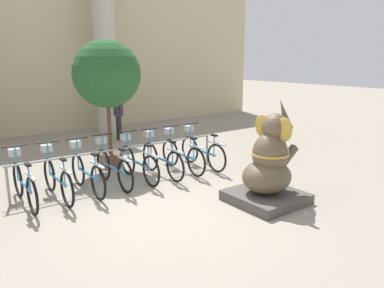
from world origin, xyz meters
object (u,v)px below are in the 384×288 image
(bicycle_3, at_px, (113,167))
(bicycle_4, at_px, (138,162))
(bicycle_0, at_px, (24,183))
(bicycle_5, at_px, (161,158))
(bicycle_1, at_px, (57,178))
(bicycle_7, at_px, (202,151))
(potted_tree, at_px, (107,76))
(elephant_statue, at_px, (269,168))
(person_pedestrian, at_px, (118,110))
(bicycle_6, at_px, (182,154))
(bicycle_2, at_px, (87,172))

(bicycle_3, distance_m, bicycle_4, 0.59)
(bicycle_0, xyz_separation_m, bicycle_3, (1.78, 0.03, 0.00))
(bicycle_5, bearing_deg, bicycle_1, -179.31)
(bicycle_7, bearing_deg, potted_tree, 141.41)
(elephant_statue, bearing_deg, bicycle_7, 80.64)
(person_pedestrian, height_order, potted_tree, potted_tree)
(bicycle_1, height_order, bicycle_5, same)
(bicycle_6, xyz_separation_m, potted_tree, (-1.19, 1.41, 1.81))
(bicycle_4, relative_size, bicycle_7, 1.00)
(bicycle_0, distance_m, bicycle_7, 4.15)
(bicycle_0, bearing_deg, bicycle_3, 0.95)
(bicycle_3, distance_m, person_pedestrian, 4.59)
(bicycle_2, xyz_separation_m, bicycle_6, (2.37, 0.05, 0.00))
(bicycle_3, distance_m, bicycle_5, 1.19)
(bicycle_0, height_order, bicycle_3, same)
(bicycle_1, distance_m, elephant_statue, 4.04)
(bicycle_3, height_order, bicycle_5, same)
(bicycle_6, distance_m, person_pedestrian, 4.10)
(bicycle_5, relative_size, potted_tree, 0.57)
(bicycle_5, distance_m, bicycle_6, 0.59)
(bicycle_1, height_order, person_pedestrian, person_pedestrian)
(bicycle_0, distance_m, potted_tree, 3.31)
(person_pedestrian, bearing_deg, bicycle_6, -94.44)
(bicycle_0, bearing_deg, potted_tree, 31.18)
(bicycle_2, relative_size, bicycle_4, 1.00)
(bicycle_4, distance_m, bicycle_5, 0.59)
(bicycle_7, relative_size, elephant_statue, 0.90)
(bicycle_0, relative_size, person_pedestrian, 1.06)
(bicycle_6, bearing_deg, bicycle_7, -1.60)
(bicycle_2, xyz_separation_m, bicycle_7, (2.97, 0.03, 0.00))
(bicycle_1, distance_m, bicycle_7, 3.56)
(bicycle_3, xyz_separation_m, bicycle_4, (0.59, -0.00, 0.00))
(bicycle_7, distance_m, person_pedestrian, 4.11)
(bicycle_2, relative_size, bicycle_5, 1.00)
(bicycle_1, height_order, bicycle_6, same)
(bicycle_3, bearing_deg, bicycle_4, -0.28)
(bicycle_1, xyz_separation_m, elephant_statue, (3.13, -2.54, 0.25))
(person_pedestrian, bearing_deg, bicycle_7, -86.07)
(bicycle_5, bearing_deg, person_pedestrian, 77.43)
(bicycle_3, distance_m, bicycle_6, 1.78)
(bicycle_6, bearing_deg, potted_tree, 130.23)
(person_pedestrian, bearing_deg, potted_tree, -119.67)
(bicycle_4, xyz_separation_m, bicycle_5, (0.59, -0.02, 0.00))
(bicycle_7, xyz_separation_m, person_pedestrian, (-0.28, 4.06, 0.58))
(bicycle_4, relative_size, potted_tree, 0.57)
(bicycle_1, xyz_separation_m, bicycle_2, (0.59, 0.00, 0.00))
(bicycle_0, relative_size, bicycle_1, 1.00)
(bicycle_0, xyz_separation_m, person_pedestrian, (3.87, 4.07, 0.58))
(bicycle_4, height_order, person_pedestrian, person_pedestrian)
(bicycle_4, relative_size, bicycle_5, 1.00)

